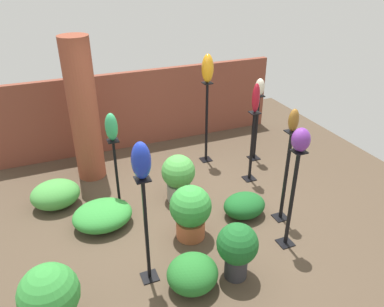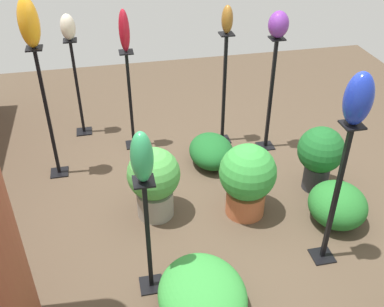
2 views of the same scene
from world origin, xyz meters
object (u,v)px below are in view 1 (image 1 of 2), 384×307
at_px(art_vase_cobalt, 141,161).
at_px(potted_plant_back_center, 191,210).
at_px(pedestal_cobalt, 147,235).
at_px(potted_plant_near_pillar, 237,247).
at_px(pedestal_violet, 291,204).
at_px(art_vase_ivory, 260,87).
at_px(brick_pillar, 84,111).
at_px(pedestal_bronze, 285,180).
at_px(art_vase_ruby, 256,98).
at_px(pedestal_amber, 206,126).
at_px(pedestal_ivory, 256,131).
at_px(pedestal_jade, 117,177).
at_px(art_vase_amber, 208,68).
at_px(art_vase_violet, 301,140).
at_px(pedestal_ruby, 252,150).
at_px(potted_plant_mid_left, 178,176).
at_px(art_vase_jade, 111,127).
at_px(art_vase_bronze, 294,120).
at_px(potted_plant_front_right, 50,296).

bearing_deg(art_vase_cobalt, potted_plant_back_center, 34.47).
xyz_separation_m(pedestal_cobalt, potted_plant_near_pillar, (0.98, -0.37, -0.21)).
relative_size(pedestal_violet, art_vase_cobalt, 3.36).
bearing_deg(art_vase_ivory, art_vase_cobalt, -141.98).
relative_size(brick_pillar, art_vase_cobalt, 5.71).
xyz_separation_m(pedestal_bronze, art_vase_ruby, (0.12, 1.13, 0.83)).
height_order(pedestal_amber, pedestal_cobalt, pedestal_amber).
distance_m(pedestal_bronze, pedestal_ivory, 1.84).
distance_m(pedestal_bronze, art_vase_cobalt, 2.38).
relative_size(pedestal_jade, art_vase_ivory, 3.72).
distance_m(art_vase_ruby, art_vase_amber, 1.04).
bearing_deg(pedestal_bronze, art_vase_violet, -117.44).
bearing_deg(art_vase_violet, art_vase_amber, 90.88).
height_order(pedestal_ruby, potted_plant_mid_left, pedestal_ruby).
bearing_deg(art_vase_ivory, art_vase_violet, -110.48).
distance_m(art_vase_ruby, art_vase_violet, 1.67).
relative_size(pedestal_violet, art_vase_ivory, 4.64).
height_order(art_vase_ruby, potted_plant_mid_left, art_vase_ruby).
distance_m(pedestal_ivory, art_vase_jade, 2.88).
bearing_deg(art_vase_bronze, pedestal_ivory, 71.64).
distance_m(pedestal_ruby, art_vase_jade, 2.39).
height_order(pedestal_amber, art_vase_cobalt, art_vase_cobalt).
relative_size(pedestal_amber, art_vase_bronze, 4.83).
bearing_deg(art_vase_jade, art_vase_bronze, -29.41).
xyz_separation_m(pedestal_ruby, art_vase_cobalt, (-2.26, -1.51, 1.05)).
distance_m(pedestal_violet, pedestal_bronze, 0.56).
height_order(pedestal_cobalt, potted_plant_near_pillar, pedestal_cobalt).
xyz_separation_m(pedestal_jade, potted_plant_front_right, (-1.09, -1.88, -0.05)).
xyz_separation_m(pedestal_ivory, art_vase_jade, (-2.72, -0.54, 0.76)).
bearing_deg(art_vase_jade, art_vase_ruby, -2.03).
bearing_deg(pedestal_amber, art_vase_cobalt, -127.27).
bearing_deg(pedestal_jade, art_vase_ivory, 11.16).
relative_size(brick_pillar, pedestal_bronze, 1.70).
distance_m(pedestal_violet, art_vase_amber, 2.77).
bearing_deg(pedestal_bronze, art_vase_jade, 150.59).
distance_m(art_vase_violet, art_vase_cobalt, 1.88).
relative_size(art_vase_ivory, potted_plant_back_center, 0.39).
distance_m(art_vase_bronze, potted_plant_back_center, 1.80).
bearing_deg(art_vase_ruby, art_vase_cobalt, -146.30).
height_order(art_vase_ruby, art_vase_bronze, art_vase_bronze).
distance_m(brick_pillar, art_vase_jade, 1.14).
xyz_separation_m(pedestal_violet, pedestal_cobalt, (-1.88, 0.12, -0.00)).
xyz_separation_m(art_vase_amber, art_vase_cobalt, (-1.84, -2.42, -0.14)).
bearing_deg(art_vase_ivory, art_vase_ruby, -126.50).
distance_m(pedestal_bronze, pedestal_jade, 2.46).
xyz_separation_m(pedestal_violet, potted_plant_back_center, (-1.13, 0.63, -0.22)).
relative_size(pedestal_violet, art_vase_bronze, 4.51).
bearing_deg(pedestal_ruby, art_vase_ivory, 53.50).
bearing_deg(art_vase_bronze, pedestal_bronze, 180.00).
bearing_deg(brick_pillar, pedestal_ivory, -10.81).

